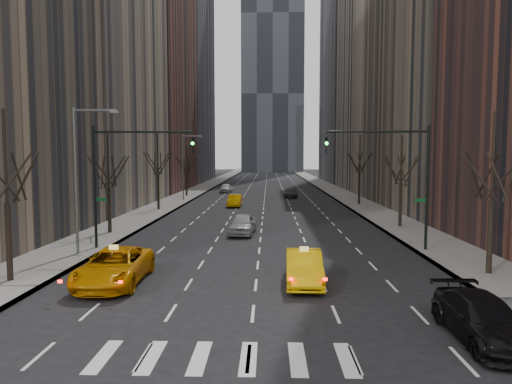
# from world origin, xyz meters

# --- Properties ---
(ground) EXTENTS (400.00, 400.00, 0.00)m
(ground) POSITION_xyz_m (0.00, 0.00, 0.00)
(ground) COLOR black
(ground) RESTS_ON ground
(sidewalk_left) EXTENTS (4.50, 320.00, 0.15)m
(sidewalk_left) POSITION_xyz_m (-12.25, 70.00, 0.07)
(sidewalk_left) COLOR slate
(sidewalk_left) RESTS_ON ground
(sidewalk_right) EXTENTS (4.50, 320.00, 0.15)m
(sidewalk_right) POSITION_xyz_m (12.25, 70.00, 0.07)
(sidewalk_right) COLOR slate
(sidewalk_right) RESTS_ON ground
(bld_left_far) EXTENTS (14.00, 28.00, 44.00)m
(bld_left_far) POSITION_xyz_m (-21.50, 66.00, 22.00)
(bld_left_far) COLOR brown
(bld_left_far) RESTS_ON ground
(bld_left_deep) EXTENTS (14.00, 30.00, 60.00)m
(bld_left_deep) POSITION_xyz_m (-21.50, 96.00, 30.00)
(bld_left_deep) COLOR slate
(bld_left_deep) RESTS_ON ground
(bld_right_far) EXTENTS (14.00, 28.00, 50.00)m
(bld_right_far) POSITION_xyz_m (21.50, 64.00, 25.00)
(bld_right_far) COLOR tan
(bld_right_far) RESTS_ON ground
(bld_right_deep) EXTENTS (14.00, 30.00, 58.00)m
(bld_right_deep) POSITION_xyz_m (21.50, 95.00, 29.00)
(bld_right_deep) COLOR slate
(bld_right_deep) RESTS_ON ground
(tower_far) EXTENTS (24.00, 24.00, 120.00)m
(tower_far) POSITION_xyz_m (2.00, 170.00, 60.00)
(tower_far) COLOR black
(tower_far) RESTS_ON ground
(tree_lw_a) EXTENTS (3.36, 3.50, 8.28)m
(tree_lw_a) POSITION_xyz_m (-12.00, 4.00, 3.88)
(tree_lw_a) COLOR black
(tree_lw_a) RESTS_ON ground
(tree_lw_b) EXTENTS (3.36, 3.50, 7.82)m
(tree_lw_b) POSITION_xyz_m (-12.00, 18.00, 3.72)
(tree_lw_b) COLOR black
(tree_lw_b) RESTS_ON ground
(tree_lw_c) EXTENTS (3.36, 3.50, 8.74)m
(tree_lw_c) POSITION_xyz_m (-12.00, 34.00, 4.04)
(tree_lw_c) COLOR black
(tree_lw_c) RESTS_ON ground
(tree_lw_d) EXTENTS (3.36, 3.50, 7.36)m
(tree_lw_d) POSITION_xyz_m (-12.00, 52.00, 3.56)
(tree_lw_d) COLOR black
(tree_lw_d) RESTS_ON ground
(tree_rw_a) EXTENTS (3.36, 3.50, 8.28)m
(tree_rw_a) POSITION_xyz_m (12.00, 6.00, 3.88)
(tree_rw_a) COLOR black
(tree_rw_a) RESTS_ON ground
(tree_rw_b) EXTENTS (3.36, 3.50, 7.82)m
(tree_rw_b) POSITION_xyz_m (12.00, 22.00, 3.72)
(tree_rw_b) COLOR black
(tree_rw_b) RESTS_ON ground
(tree_rw_c) EXTENTS (3.36, 3.50, 8.74)m
(tree_rw_c) POSITION_xyz_m (12.00, 40.00, 4.04)
(tree_rw_c) COLOR black
(tree_rw_c) RESTS_ON ground
(traffic_mast_left) EXTENTS (6.69, 0.39, 8.00)m
(traffic_mast_left) POSITION_xyz_m (-9.11, 12.00, 5.49)
(traffic_mast_left) COLOR black
(traffic_mast_left) RESTS_ON ground
(traffic_mast_right) EXTENTS (6.69, 0.39, 8.00)m
(traffic_mast_right) POSITION_xyz_m (9.11, 12.00, 5.49)
(traffic_mast_right) COLOR black
(traffic_mast_right) RESTS_ON ground
(streetlight_near) EXTENTS (2.83, 0.22, 9.00)m
(streetlight_near) POSITION_xyz_m (-10.84, 10.00, 5.62)
(streetlight_near) COLOR slate
(streetlight_near) RESTS_ON ground
(streetlight_far) EXTENTS (2.83, 0.22, 9.00)m
(streetlight_far) POSITION_xyz_m (-10.84, 45.00, 5.62)
(streetlight_far) COLOR slate
(streetlight_far) RESTS_ON ground
(taxi_suv) EXTENTS (2.98, 6.15, 1.69)m
(taxi_suv) POSITION_xyz_m (-6.87, 4.02, 0.84)
(taxi_suv) COLOR orange
(taxi_suv) RESTS_ON ground
(taxi_sedan) EXTENTS (1.84, 4.91, 1.60)m
(taxi_sedan) POSITION_xyz_m (2.32, 4.26, 0.80)
(taxi_sedan) COLOR #FFC005
(taxi_sedan) RESTS_ON ground
(silver_sedan_ahead) EXTENTS (2.18, 4.79, 1.60)m
(silver_sedan_ahead) POSITION_xyz_m (-1.47, 18.38, 0.80)
(silver_sedan_ahead) COLOR #ACB0B5
(silver_sedan_ahead) RESTS_ON ground
(parked_suv_black) EXTENTS (2.12, 5.12, 1.48)m
(parked_suv_black) POSITION_xyz_m (7.80, -2.38, 0.74)
(parked_suv_black) COLOR black
(parked_suv_black) RESTS_ON ground
(far_taxi) EXTENTS (1.68, 4.54, 1.48)m
(far_taxi) POSITION_xyz_m (-3.52, 38.15, 0.74)
(far_taxi) COLOR #FFB205
(far_taxi) RESTS_ON ground
(far_suv_grey) EXTENTS (2.32, 4.93, 1.39)m
(far_suv_grey) POSITION_xyz_m (3.97, 50.57, 0.69)
(far_suv_grey) COLOR #2B2B30
(far_suv_grey) RESTS_ON ground
(far_car_white) EXTENTS (2.02, 4.50, 1.50)m
(far_car_white) POSITION_xyz_m (-6.67, 59.86, 0.75)
(far_car_white) COLOR silver
(far_car_white) RESTS_ON ground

